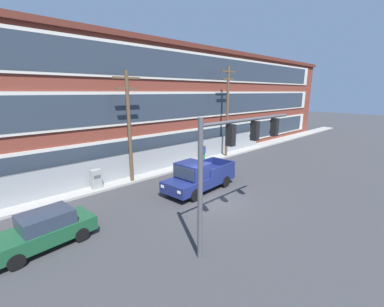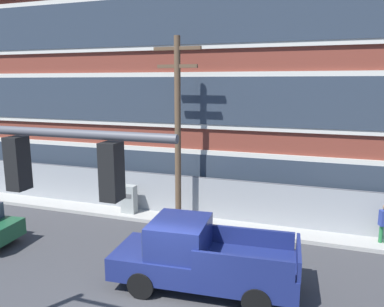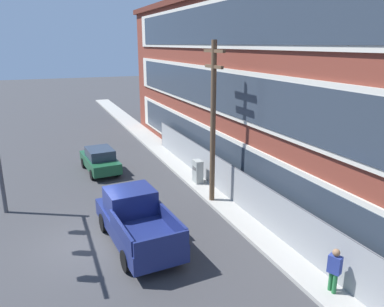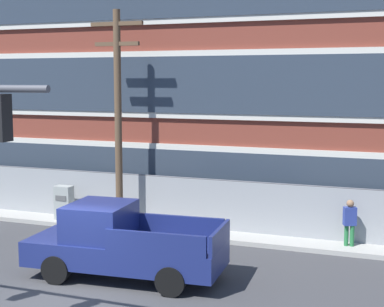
# 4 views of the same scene
# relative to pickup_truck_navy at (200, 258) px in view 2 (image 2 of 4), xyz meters

# --- Properties ---
(sidewalk_building_side) EXTENTS (80.00, 1.74, 0.16)m
(sidewalk_building_side) POSITION_rel_pickup_truck_navy_xyz_m (-0.62, 5.14, -0.90)
(sidewalk_building_side) COLOR #9E9B93
(sidewalk_building_side) RESTS_ON ground
(brick_mill_building) EXTENTS (54.68, 10.73, 10.77)m
(brick_mill_building) POSITION_rel_pickup_truck_navy_xyz_m (4.87, 11.08, 4.42)
(brick_mill_building) COLOR brown
(brick_mill_building) RESTS_ON ground
(chain_link_fence) EXTENTS (29.25, 0.06, 2.01)m
(chain_link_fence) POSITION_rel_pickup_truck_navy_xyz_m (1.05, 5.47, 0.04)
(chain_link_fence) COLOR gray
(chain_link_fence) RESTS_ON ground
(pickup_truck_navy) EXTENTS (5.69, 2.48, 2.10)m
(pickup_truck_navy) POSITION_rel_pickup_truck_navy_xyz_m (0.00, 0.00, 0.00)
(pickup_truck_navy) COLOR navy
(pickup_truck_navy) RESTS_ON ground
(utility_pole_near_corner) EXTENTS (2.02, 0.26, 8.00)m
(utility_pole_near_corner) POSITION_rel_pickup_truck_navy_xyz_m (-2.42, 4.55, 3.40)
(utility_pole_near_corner) COLOR brown
(utility_pole_near_corner) RESTS_ON ground
(electrical_cabinet) EXTENTS (0.67, 0.45, 1.47)m
(electrical_cabinet) POSITION_rel_pickup_truck_navy_xyz_m (-5.00, 4.86, -0.24)
(electrical_cabinet) COLOR #939993
(electrical_cabinet) RESTS_ON ground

